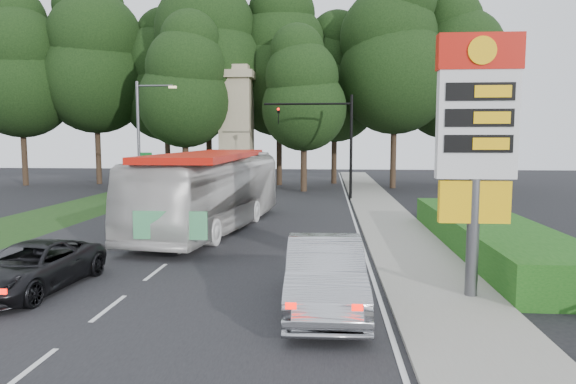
# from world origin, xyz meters

# --- Properties ---
(ground) EXTENTS (120.00, 120.00, 0.00)m
(ground) POSITION_xyz_m (0.00, 0.00, 0.00)
(ground) COLOR black
(ground) RESTS_ON ground
(road_surface) EXTENTS (14.00, 80.00, 0.02)m
(road_surface) POSITION_xyz_m (0.00, 12.00, 0.01)
(road_surface) COLOR black
(road_surface) RESTS_ON ground
(sidewalk_right) EXTENTS (3.00, 80.00, 0.12)m
(sidewalk_right) POSITION_xyz_m (8.50, 12.00, 0.06)
(sidewalk_right) COLOR gray
(sidewalk_right) RESTS_ON ground
(grass_verge_left) EXTENTS (5.00, 50.00, 0.02)m
(grass_verge_left) POSITION_xyz_m (-9.50, 18.00, 0.01)
(grass_verge_left) COLOR #193814
(grass_verge_left) RESTS_ON ground
(hedge) EXTENTS (3.00, 14.00, 1.20)m
(hedge) POSITION_xyz_m (11.50, 8.00, 0.60)
(hedge) COLOR #174B14
(hedge) RESTS_ON ground
(gas_station_pylon) EXTENTS (2.10, 0.45, 6.85)m
(gas_station_pylon) POSITION_xyz_m (9.20, 1.99, 4.45)
(gas_station_pylon) COLOR #59595E
(gas_station_pylon) RESTS_ON ground
(traffic_signal_mast) EXTENTS (6.10, 0.35, 7.20)m
(traffic_signal_mast) POSITION_xyz_m (5.68, 24.00, 4.67)
(traffic_signal_mast) COLOR black
(traffic_signal_mast) RESTS_ON ground
(streetlight_signs) EXTENTS (2.75, 0.98, 8.00)m
(streetlight_signs) POSITION_xyz_m (-6.99, 22.01, 4.44)
(streetlight_signs) COLOR #59595E
(streetlight_signs) RESTS_ON ground
(monument) EXTENTS (3.00, 3.00, 10.05)m
(monument) POSITION_xyz_m (-2.00, 30.00, 5.10)
(monument) COLOR tan
(monument) RESTS_ON ground
(tree_far_west) EXTENTS (8.96, 8.96, 17.60)m
(tree_far_west) POSITION_xyz_m (-22.00, 33.00, 10.68)
(tree_far_west) COLOR #2D2116
(tree_far_west) RESTS_ON ground
(tree_west_mid) EXTENTS (9.80, 9.80, 19.25)m
(tree_west_mid) POSITION_xyz_m (-16.00, 35.00, 11.69)
(tree_west_mid) COLOR #2D2116
(tree_west_mid) RESTS_ON ground
(tree_west_near) EXTENTS (8.40, 8.40, 16.50)m
(tree_west_near) POSITION_xyz_m (-10.00, 37.00, 10.02)
(tree_west_near) COLOR #2D2116
(tree_west_near) RESTS_ON ground
(tree_center_left) EXTENTS (10.08, 10.08, 19.80)m
(tree_center_left) POSITION_xyz_m (-5.00, 33.00, 12.02)
(tree_center_left) COLOR #2D2116
(tree_center_left) RESTS_ON ground
(tree_center_right) EXTENTS (9.24, 9.24, 18.15)m
(tree_center_right) POSITION_xyz_m (1.00, 35.00, 11.02)
(tree_center_right) COLOR #2D2116
(tree_center_right) RESTS_ON ground
(tree_east_near) EXTENTS (8.12, 8.12, 15.95)m
(tree_east_near) POSITION_xyz_m (6.00, 37.00, 9.68)
(tree_east_near) COLOR #2D2116
(tree_east_near) RESTS_ON ground
(tree_east_mid) EXTENTS (9.52, 9.52, 18.70)m
(tree_east_mid) POSITION_xyz_m (11.00, 33.00, 11.35)
(tree_east_mid) COLOR #2D2116
(tree_east_mid) RESTS_ON ground
(tree_far_east) EXTENTS (8.68, 8.68, 17.05)m
(tree_far_east) POSITION_xyz_m (16.00, 35.00, 10.35)
(tree_far_east) COLOR #2D2116
(tree_far_east) RESTS_ON ground
(tree_monument_left) EXTENTS (7.28, 7.28, 14.30)m
(tree_monument_left) POSITION_xyz_m (-6.00, 29.00, 8.68)
(tree_monument_left) COLOR #2D2116
(tree_monument_left) RESTS_ON ground
(tree_monument_right) EXTENTS (6.72, 6.72, 13.20)m
(tree_monument_right) POSITION_xyz_m (3.50, 29.50, 8.01)
(tree_monument_right) COLOR #2D2116
(tree_monument_right) RESTS_ON ground
(transit_bus) EXTENTS (4.72, 13.20, 3.60)m
(transit_bus) POSITION_xyz_m (0.08, 11.67, 1.80)
(transit_bus) COLOR silver
(transit_bus) RESTS_ON ground
(sedan_silver) EXTENTS (2.02, 5.37, 1.75)m
(sedan_silver) POSITION_xyz_m (5.36, 0.94, 0.88)
(sedan_silver) COLOR #A8AAB0
(sedan_silver) RESTS_ON ground
(suv_charcoal) EXTENTS (2.59, 4.96, 1.33)m
(suv_charcoal) POSITION_xyz_m (-2.80, 1.85, 0.67)
(suv_charcoal) COLOR black
(suv_charcoal) RESTS_ON ground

